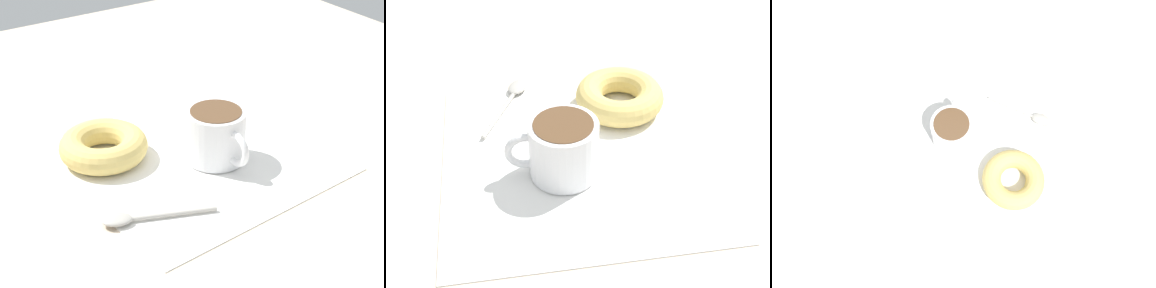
# 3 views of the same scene
# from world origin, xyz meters

# --- Properties ---
(ground_plane) EXTENTS (1.20, 1.20, 0.02)m
(ground_plane) POSITION_xyz_m (0.00, 0.00, -0.01)
(ground_plane) COLOR beige
(napkin) EXTENTS (0.34, 0.34, 0.00)m
(napkin) POSITION_xyz_m (0.02, -0.02, 0.00)
(napkin) COLOR white
(napkin) RESTS_ON ground_plane
(coffee_cup) EXTENTS (0.11, 0.08, 0.07)m
(coffee_cup) POSITION_xyz_m (0.04, -0.00, 0.04)
(coffee_cup) COLOR white
(coffee_cup) RESTS_ON napkin
(donut) EXTENTS (0.12, 0.12, 0.04)m
(donut) POSITION_xyz_m (-0.05, -0.12, 0.02)
(donut) COLOR #E5C66B
(donut) RESTS_ON napkin
(spoon) EXTENTS (0.06, 0.13, 0.01)m
(spoon) POSITION_xyz_m (0.10, -0.16, 0.01)
(spoon) COLOR #B7B2A8
(spoon) RESTS_ON napkin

